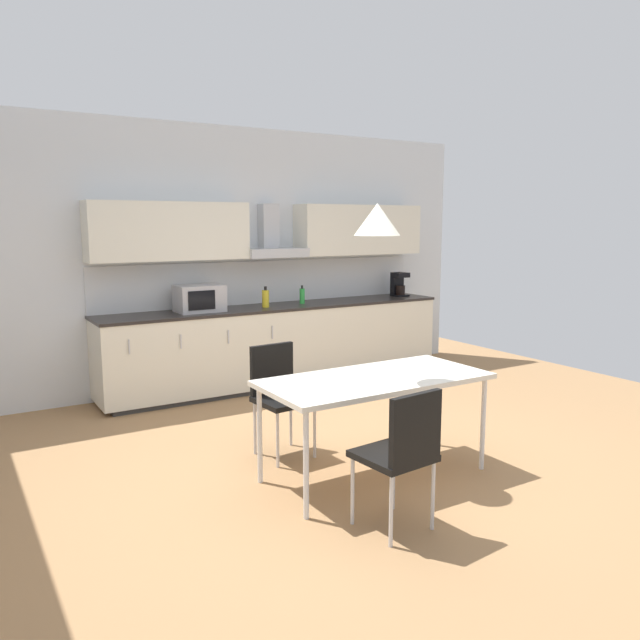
# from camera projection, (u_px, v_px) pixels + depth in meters

# --- Properties ---
(ground_plane) EXTENTS (8.59, 8.21, 0.02)m
(ground_plane) POSITION_uv_depth(u_px,v_px,m) (343.00, 467.00, 4.73)
(ground_plane) COLOR #9E754C
(wall_back) EXTENTS (6.87, 0.10, 2.87)m
(wall_back) POSITION_uv_depth(u_px,v_px,m) (204.00, 259.00, 6.85)
(wall_back) COLOR silver
(wall_back) RESTS_ON ground_plane
(kitchen_counter) EXTENTS (4.05, 0.65, 0.90)m
(kitchen_counter) POSITION_uv_depth(u_px,v_px,m) (279.00, 344.00, 7.08)
(kitchen_counter) COLOR #333333
(kitchen_counter) RESTS_ON ground_plane
(backsplash_tile) EXTENTS (4.03, 0.02, 0.49)m
(backsplash_tile) POSITION_uv_depth(u_px,v_px,m) (267.00, 282.00, 7.22)
(backsplash_tile) COLOR silver
(backsplash_tile) RESTS_ON kitchen_counter
(upper_wall_cabinets) EXTENTS (4.03, 0.40, 0.60)m
(upper_wall_cabinets) POSITION_uv_depth(u_px,v_px,m) (272.00, 231.00, 7.00)
(upper_wall_cabinets) COLOR silver
(microwave) EXTENTS (0.48, 0.35, 0.28)m
(microwave) POSITION_uv_depth(u_px,v_px,m) (199.00, 298.00, 6.50)
(microwave) COLOR #ADADB2
(microwave) RESTS_ON kitchen_counter
(coffee_maker) EXTENTS (0.18, 0.19, 0.30)m
(coffee_maker) POSITION_uv_depth(u_px,v_px,m) (399.00, 284.00, 7.90)
(coffee_maker) COLOR black
(coffee_maker) RESTS_ON kitchen_counter
(bottle_yellow) EXTENTS (0.08, 0.08, 0.23)m
(bottle_yellow) POSITION_uv_depth(u_px,v_px,m) (266.00, 298.00, 6.85)
(bottle_yellow) COLOR yellow
(bottle_yellow) RESTS_ON kitchen_counter
(bottle_green) EXTENTS (0.06, 0.06, 0.21)m
(bottle_green) POSITION_uv_depth(u_px,v_px,m) (302.00, 296.00, 7.17)
(bottle_green) COLOR green
(bottle_green) RESTS_ON kitchen_counter
(dining_table) EXTENTS (1.64, 0.77, 0.74)m
(dining_table) POSITION_uv_depth(u_px,v_px,m) (375.00, 383.00, 4.44)
(dining_table) COLOR silver
(dining_table) RESTS_ON ground_plane
(chair_near_left) EXTENTS (0.44, 0.44, 0.87)m
(chair_near_left) POSITION_uv_depth(u_px,v_px,m) (403.00, 446.00, 3.63)
(chair_near_left) COLOR black
(chair_near_left) RESTS_ON ground_plane
(chair_far_left) EXTENTS (0.43, 0.43, 0.87)m
(chair_far_left) POSITION_uv_depth(u_px,v_px,m) (279.00, 388.00, 4.91)
(chair_far_left) COLOR black
(chair_far_left) RESTS_ON ground_plane
(pendant_lamp) EXTENTS (0.32, 0.32, 0.22)m
(pendant_lamp) POSITION_uv_depth(u_px,v_px,m) (377.00, 219.00, 4.26)
(pendant_lamp) COLOR silver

